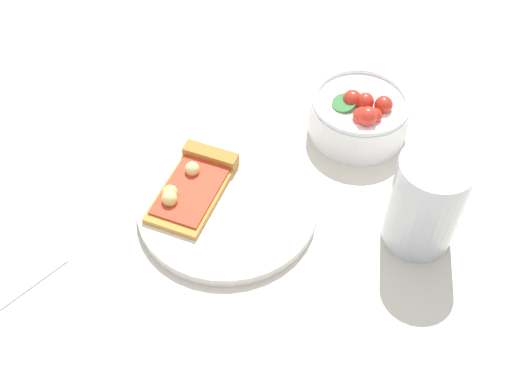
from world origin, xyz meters
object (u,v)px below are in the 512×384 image
plate (227,207)px  salad_bowl (359,114)px  pizza_slice_main (194,183)px  soda_glass (425,205)px  paper_napkin (1,266)px

plate → salad_bowl: bearing=170.1°
plate → pizza_slice_main: 0.05m
salad_bowl → plate: bearing=-9.9°
plate → pizza_slice_main: size_ratio=1.49×
salad_bowl → soda_glass: soda_glass is taller
pizza_slice_main → soda_glass: 0.28m
pizza_slice_main → paper_napkin: 0.25m
paper_napkin → pizza_slice_main: bearing=158.2°
soda_glass → paper_napkin: soda_glass is taller
soda_glass → plate: bearing=-57.9°
pizza_slice_main → salad_bowl: salad_bowl is taller
soda_glass → pizza_slice_main: bearing=-61.9°
pizza_slice_main → soda_glass: soda_glass is taller
salad_bowl → paper_napkin: (0.46, -0.18, -0.03)m
salad_bowl → soda_glass: 0.19m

